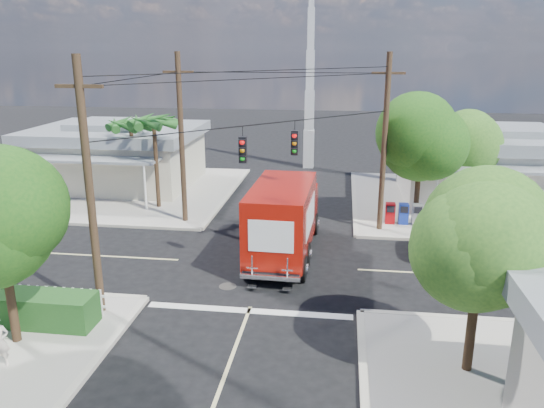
# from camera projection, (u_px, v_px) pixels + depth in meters

# --- Properties ---
(ground) EXTENTS (120.00, 120.00, 0.00)m
(ground) POSITION_uv_depth(u_px,v_px,m) (266.00, 265.00, 23.31)
(ground) COLOR black
(ground) RESTS_ON ground
(sidewalk_ne) EXTENTS (14.12, 14.12, 0.14)m
(sidewalk_ne) POSITION_uv_depth(u_px,v_px,m) (468.00, 203.00, 32.23)
(sidewalk_ne) COLOR #AAA59A
(sidewalk_ne) RESTS_ON ground
(sidewalk_nw) EXTENTS (14.12, 14.12, 0.14)m
(sidewalk_nw) POSITION_uv_depth(u_px,v_px,m) (127.00, 191.00, 35.02)
(sidewalk_nw) COLOR #AAA59A
(sidewalk_nw) RESTS_ON ground
(road_markings) EXTENTS (32.00, 32.00, 0.01)m
(road_markings) POSITION_uv_depth(u_px,v_px,m) (261.00, 278.00, 21.91)
(road_markings) COLOR beige
(road_markings) RESTS_ON ground
(building_ne) EXTENTS (11.80, 10.20, 4.50)m
(building_ne) POSITION_uv_depth(u_px,v_px,m) (496.00, 164.00, 32.42)
(building_ne) COLOR beige
(building_ne) RESTS_ON sidewalk_ne
(building_nw) EXTENTS (10.80, 10.20, 4.30)m
(building_nw) POSITION_uv_depth(u_px,v_px,m) (118.00, 154.00, 36.06)
(building_nw) COLOR beige
(building_nw) RESTS_ON sidewalk_nw
(radio_tower) EXTENTS (0.80, 0.80, 17.00)m
(radio_tower) POSITION_uv_depth(u_px,v_px,m) (310.00, 95.00, 40.65)
(radio_tower) COLOR silver
(radio_tower) RESTS_ON ground
(tree_ne_front) EXTENTS (4.21, 4.14, 6.66)m
(tree_ne_front) POSITION_uv_depth(u_px,v_px,m) (422.00, 136.00, 27.45)
(tree_ne_front) COLOR #422D1C
(tree_ne_front) RESTS_ON sidewalk_ne
(tree_ne_back) EXTENTS (3.77, 3.66, 5.82)m
(tree_ne_back) POSITION_uv_depth(u_px,v_px,m) (464.00, 141.00, 29.38)
(tree_ne_back) COLOR #422D1C
(tree_ne_back) RESTS_ON sidewalk_ne
(tree_se) EXTENTS (3.67, 3.54, 5.62)m
(tree_se) POSITION_uv_depth(u_px,v_px,m) (482.00, 244.00, 14.38)
(tree_se) COLOR #422D1C
(tree_se) RESTS_ON sidewalk_se
(palm_nw_front) EXTENTS (3.01, 3.08, 5.59)m
(palm_nw_front) POSITION_uv_depth(u_px,v_px,m) (154.00, 124.00, 29.96)
(palm_nw_front) COLOR #422D1C
(palm_nw_front) RESTS_ON sidewalk_nw
(palm_nw_back) EXTENTS (3.01, 3.08, 5.19)m
(palm_nw_back) POSITION_uv_depth(u_px,v_px,m) (131.00, 126.00, 31.75)
(palm_nw_back) COLOR #422D1C
(palm_nw_back) RESTS_ON sidewalk_nw
(utility_poles) EXTENTS (12.00, 10.68, 9.00)m
(utility_poles) POSITION_uv_depth(u_px,v_px,m) (236.00, 152.00, 23.71)
(utility_poles) COLOR #473321
(utility_poles) RESTS_ON ground
(picket_fence) EXTENTS (5.94, 0.06, 1.00)m
(picket_fence) POSITION_uv_depth(u_px,v_px,m) (26.00, 297.00, 18.79)
(picket_fence) COLOR silver
(picket_fence) RESTS_ON sidewalk_sw
(hedge_sw) EXTENTS (6.20, 1.20, 1.10)m
(hedge_sw) POSITION_uv_depth(u_px,v_px,m) (7.00, 307.00, 18.06)
(hedge_sw) COLOR #1E471B
(hedge_sw) RESTS_ON sidewalk_sw
(vending_boxes) EXTENTS (1.90, 0.50, 1.10)m
(vending_boxes) POSITION_uv_depth(u_px,v_px,m) (403.00, 214.00, 28.17)
(vending_boxes) COLOR #A1070C
(vending_boxes) RESTS_ON sidewalk_ne
(delivery_truck) EXTENTS (2.80, 8.12, 3.47)m
(delivery_truck) POSITION_uv_depth(u_px,v_px,m) (284.00, 218.00, 23.95)
(delivery_truck) COLOR black
(delivery_truck) RESTS_ON ground
(parked_car) EXTENTS (6.20, 2.99, 1.70)m
(parked_car) POSITION_uv_depth(u_px,v_px,m) (487.00, 242.00, 23.61)
(parked_car) COLOR silver
(parked_car) RESTS_ON ground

